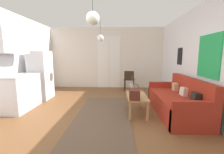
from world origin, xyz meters
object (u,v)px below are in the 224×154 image
at_px(pendant_lamp_far, 100,38).
at_px(pendant_lamp_near, 93,18).
at_px(couch, 178,102).
at_px(handbag, 134,94).
at_px(bamboo_vase, 132,88).
at_px(accent_chair, 129,79).
at_px(coffee_table, 137,98).
at_px(refrigerator, 41,75).

bearing_deg(pendant_lamp_far, pendant_lamp_near, -86.60).
height_order(pendant_lamp_near, pendant_lamp_far, same).
xyz_separation_m(couch, pendant_lamp_far, (-2.10, 1.64, 1.73)).
height_order(handbag, pendant_lamp_far, pendant_lamp_far).
bearing_deg(bamboo_vase, accent_chair, 87.69).
bearing_deg(accent_chair, couch, 122.50).
relative_size(bamboo_vase, pendant_lamp_far, 0.63).
distance_m(couch, bamboo_vase, 1.17).
height_order(couch, bamboo_vase, bamboo_vase).
bearing_deg(accent_chair, coffee_table, 98.81).
distance_m(coffee_table, pendant_lamp_near, 2.07).
bearing_deg(handbag, pendant_lamp_far, 116.72).
distance_m(couch, handbag, 1.19).
bearing_deg(pendant_lamp_near, coffee_table, 31.39).
distance_m(accent_chair, pendant_lamp_far, 1.98).
bearing_deg(handbag, couch, 16.42).
bearing_deg(refrigerator, pendant_lamp_far, 15.71).
bearing_deg(coffee_table, pendant_lamp_near, -148.61).
height_order(handbag, accent_chair, accent_chair).
relative_size(handbag, refrigerator, 0.22).
distance_m(couch, pendant_lamp_far, 3.18).
relative_size(bamboo_vase, handbag, 1.30).
height_order(accent_chair, pendant_lamp_far, pendant_lamp_far).
height_order(refrigerator, pendant_lamp_near, pendant_lamp_near).
bearing_deg(pendant_lamp_near, pendant_lamp_far, 93.40).
height_order(coffee_table, refrigerator, refrigerator).
relative_size(bamboo_vase, accent_chair, 0.55).
relative_size(couch, pendant_lamp_far, 2.84).
relative_size(accent_chair, pendant_lamp_far, 1.14).
distance_m(refrigerator, pendant_lamp_far, 2.33).
distance_m(handbag, pendant_lamp_near, 1.80).
bearing_deg(bamboo_vase, pendant_lamp_far, 124.43).
height_order(couch, accent_chair, couch).
bearing_deg(pendant_lamp_far, couch, -38.06).
bearing_deg(refrigerator, coffee_table, -20.55).
xyz_separation_m(handbag, pendant_lamp_far, (-0.99, 1.97, 1.45)).
xyz_separation_m(handbag, accent_chair, (0.08, 2.63, -0.08)).
relative_size(pendant_lamp_near, pendant_lamp_far, 0.86).
height_order(accent_chair, pendant_lamp_near, pendant_lamp_near).
relative_size(refrigerator, pendant_lamp_near, 2.53).
bearing_deg(coffee_table, pendant_lamp_far, 123.19).
relative_size(accent_chair, pendant_lamp_near, 1.33).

